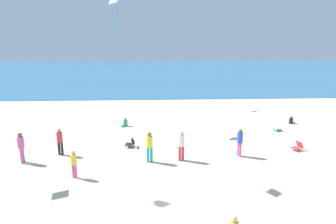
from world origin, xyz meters
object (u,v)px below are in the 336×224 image
(kite_white, at_px, (112,0))
(person_8, at_px, (181,144))
(person_6, at_px, (74,162))
(person_0, at_px, (149,145))
(person_1, at_px, (60,140))
(person_3, at_px, (21,146))
(cooler_box, at_px, (277,129))
(person_5, at_px, (125,123))
(beach_chair_near_camera, at_px, (131,143))
(beach_chair_far_left, at_px, (298,146))
(person_7, at_px, (291,121))
(person_2, at_px, (240,141))

(kite_white, bearing_deg, person_8, 12.65)
(person_6, bearing_deg, person_0, -35.95)
(person_1, height_order, person_3, person_3)
(cooler_box, relative_size, person_5, 0.86)
(person_1, bearing_deg, beach_chair_near_camera, -68.83)
(beach_chair_far_left, relative_size, person_6, 0.51)
(beach_chair_far_left, distance_m, kite_white, 13.88)
(person_7, xyz_separation_m, person_8, (-9.81, -7.11, 0.77))
(person_3, relative_size, person_8, 1.01)
(beach_chair_near_camera, height_order, beach_chair_far_left, beach_chair_far_left)
(person_2, bearing_deg, person_7, -148.44)
(person_5, bearing_deg, kite_white, 54.33)
(person_0, xyz_separation_m, person_1, (-5.37, 1.31, -0.06))
(person_1, distance_m, person_3, 2.09)
(person_8, distance_m, kite_white, 8.36)
(person_0, height_order, person_8, person_0)
(person_0, bearing_deg, person_2, 88.23)
(person_3, distance_m, person_5, 8.61)
(beach_chair_far_left, bearing_deg, cooler_box, -113.50)
(cooler_box, relative_size, person_3, 0.34)
(person_6, bearing_deg, person_5, 17.77)
(person_7, height_order, kite_white, kite_white)
(beach_chair_far_left, bearing_deg, person_7, -129.85)
(person_1, xyz_separation_m, person_3, (-1.80, -1.05, 0.06))
(beach_chair_near_camera, distance_m, person_6, 4.93)
(person_0, distance_m, person_7, 13.71)
(beach_chair_far_left, bearing_deg, person_0, -9.87)
(beach_chair_near_camera, relative_size, kite_white, 0.42)
(kite_white, bearing_deg, person_3, 170.76)
(beach_chair_far_left, relative_size, person_1, 0.45)
(person_1, bearing_deg, person_2, -87.86)
(person_7, relative_size, kite_white, 0.44)
(person_0, distance_m, person_2, 5.35)
(beach_chair_far_left, relative_size, cooler_box, 1.25)
(cooler_box, relative_size, person_7, 0.91)
(person_6, bearing_deg, cooler_box, -33.54)
(beach_chair_near_camera, xyz_separation_m, person_0, (1.24, -2.43, 0.75))
(beach_chair_far_left, relative_size, person_2, 0.44)
(beach_chair_near_camera, height_order, cooler_box, beach_chair_near_camera)
(cooler_box, bearing_deg, person_6, -152.02)
(person_2, xyz_separation_m, person_7, (6.30, 6.66, -0.73))
(person_3, bearing_deg, person_0, -6.62)
(person_5, bearing_deg, beach_chair_far_left, 114.31)
(beach_chair_far_left, relative_size, person_7, 1.14)
(person_6, height_order, person_7, person_6)
(beach_chair_near_camera, xyz_separation_m, cooler_box, (10.88, 2.89, -0.15))
(person_3, bearing_deg, beach_chair_near_camera, 15.54)
(person_2, distance_m, kite_white, 10.39)
(cooler_box, distance_m, person_1, 15.55)
(person_5, height_order, person_7, person_5)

